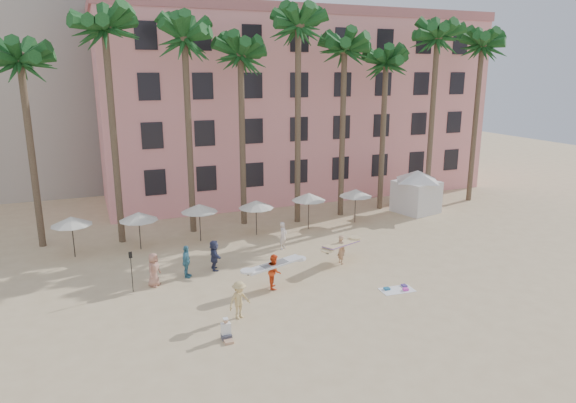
% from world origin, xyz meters
% --- Properties ---
extents(ground, '(120.00, 120.00, 0.00)m').
position_xyz_m(ground, '(0.00, 0.00, 0.00)').
color(ground, '#D1B789').
rests_on(ground, ground).
extents(pink_hotel, '(35.00, 14.00, 16.00)m').
position_xyz_m(pink_hotel, '(7.00, 26.00, 8.00)').
color(pink_hotel, pink).
rests_on(pink_hotel, ground).
extents(palm_row, '(44.40, 5.40, 16.30)m').
position_xyz_m(palm_row, '(0.51, 15.00, 12.97)').
color(palm_row, brown).
rests_on(palm_row, ground).
extents(umbrella_row, '(22.50, 2.70, 2.73)m').
position_xyz_m(umbrella_row, '(-3.00, 12.50, 2.33)').
color(umbrella_row, '#332B23').
rests_on(umbrella_row, ground).
extents(cabana, '(5.44, 5.44, 3.50)m').
position_xyz_m(cabana, '(13.13, 13.41, 2.07)').
color(cabana, silver).
rests_on(cabana, ground).
extents(beach_towel, '(1.87, 1.13, 0.14)m').
position_xyz_m(beach_towel, '(2.99, 0.69, 0.03)').
color(beach_towel, white).
rests_on(beach_towel, ground).
extents(carrier_yellow, '(2.99, 2.11, 1.78)m').
position_xyz_m(carrier_yellow, '(1.99, 5.27, 1.00)').
color(carrier_yellow, tan).
rests_on(carrier_yellow, ground).
extents(carrier_white, '(3.35, 1.40, 1.87)m').
position_xyz_m(carrier_white, '(-3.01, 3.42, 1.00)').
color(carrier_white, '#F14919').
rests_on(carrier_white, ground).
extents(beachgoers, '(9.57, 9.24, 1.88)m').
position_xyz_m(beachgoers, '(-5.94, 5.29, 0.92)').
color(beachgoers, teal).
rests_on(beachgoers, ground).
extents(paddle, '(0.18, 0.04, 2.23)m').
position_xyz_m(paddle, '(-10.13, 5.71, 1.41)').
color(paddle, black).
rests_on(paddle, ground).
extents(seated_man, '(0.42, 0.74, 0.96)m').
position_xyz_m(seated_man, '(-6.85, -0.96, 0.33)').
color(seated_man, '#3F3F4C').
rests_on(seated_man, ground).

